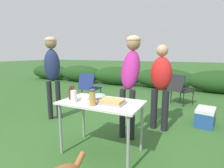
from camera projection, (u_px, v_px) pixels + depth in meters
ground_plane at (102, 152)px, 2.48m from camera, size 60.00×60.00×0.00m
shrub_hedge at (164, 79)px, 6.93m from camera, size 14.40×0.90×0.80m
folding_table at (101, 107)px, 2.36m from camera, size 1.10×0.64×0.74m
food_tray at (111, 102)px, 2.25m from camera, size 0.34×0.25×0.06m
plate_stack at (83, 98)px, 2.49m from camera, size 0.22×0.22×0.03m
mixing_bowl at (99, 96)px, 2.52m from camera, size 0.21×0.21×0.07m
paper_cup_stack at (74, 96)px, 2.32m from camera, size 0.08×0.08×0.16m
hot_sauce_bottle at (73, 92)px, 2.54m from camera, size 0.06×0.06×0.19m
bbq_sauce_bottle at (71, 93)px, 2.46m from camera, size 0.06×0.06×0.20m
ketchup_bottle at (92, 97)px, 2.28m from camera, size 0.08×0.08×0.16m
spice_jar at (92, 98)px, 2.16m from camera, size 0.08×0.08×0.21m
standing_person_in_red_jacket at (131, 71)px, 2.83m from camera, size 0.30×0.47×1.67m
standing_person_in_olive_jacket at (161, 80)px, 3.08m from camera, size 0.41×0.32×1.53m
standing_person_in_dark_puffer at (52, 67)px, 3.58m from camera, size 0.39×0.37×1.71m
camp_chair_green_behind_table at (180, 88)px, 4.71m from camera, size 0.71×0.75×0.83m
camp_chair_near_hedge at (89, 86)px, 4.98m from camera, size 0.49×0.60×0.83m
cooler_box at (205, 117)px, 3.38m from camera, size 0.39×0.52×0.34m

